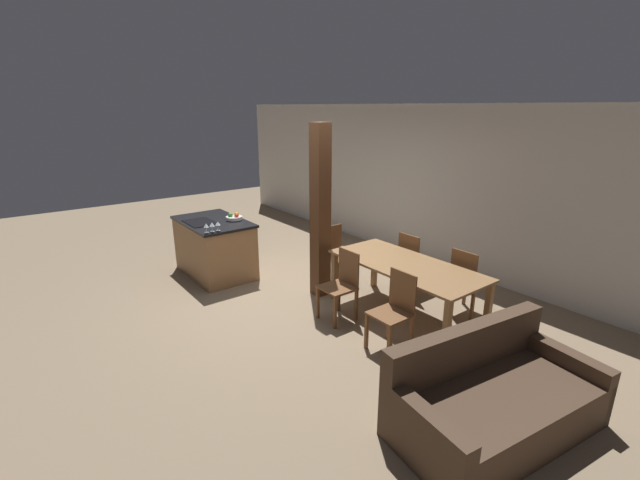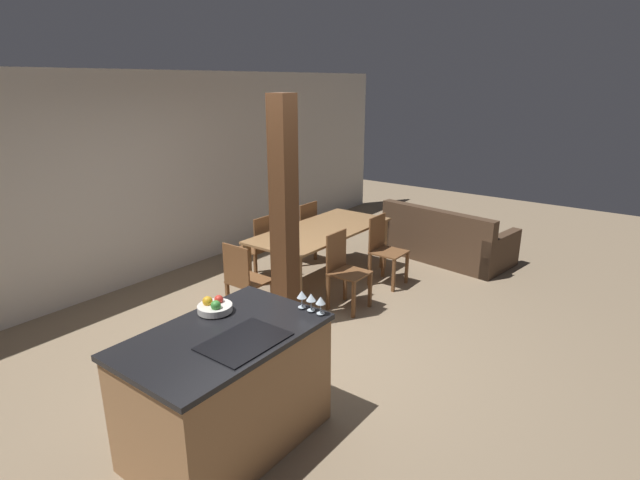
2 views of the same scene
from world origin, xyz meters
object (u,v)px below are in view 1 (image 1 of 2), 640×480
wine_glass_middle (212,225)px  dining_table (406,270)px  couch (493,401)px  fruit_bowl (234,217)px  dining_chair_near_right (394,310)px  dining_chair_head_end (336,254)px  kitchen_island (215,247)px  wine_glass_near (206,226)px  wine_glass_far (218,224)px  dining_chair_far_left (413,261)px  timber_post (320,213)px  dining_chair_far_right (467,281)px  dining_chair_near_left (342,284)px

wine_glass_middle → dining_table: 2.81m
couch → fruit_bowl: bearing=99.1°
dining_chair_near_right → dining_chair_head_end: size_ratio=1.00×
dining_chair_near_right → couch: (1.40, -0.27, -0.21)m
dining_chair_head_end → couch: dining_chair_head_end is taller
kitchen_island → wine_glass_near: (0.63, -0.37, 0.56)m
wine_glass_middle → dining_chair_near_right: bearing=18.7°
fruit_bowl → wine_glass_middle: size_ratio=1.90×
kitchen_island → couch: kitchen_island is taller
wine_glass_far → dining_chair_far_left: 2.91m
timber_post → wine_glass_far: bearing=-134.2°
dining_chair_far_right → timber_post: size_ratio=0.37×
kitchen_island → dining_chair_head_end: (1.51, 1.33, 0.02)m
couch → wine_glass_far: bearing=105.9°
wine_glass_far → dining_chair_near_right: bearing=17.0°
dining_chair_far_right → timber_post: timber_post is taller
dining_chair_head_end → kitchen_island: bearing=131.5°
dining_table → dining_chair_near_left: bearing=-123.9°
wine_glass_near → wine_glass_far: bearing=90.0°
kitchen_island → timber_post: 2.05m
kitchen_island → wine_glass_middle: 0.89m
dining_chair_far_right → fruit_bowl: bearing=28.5°
dining_chair_far_left → dining_chair_head_end: (-0.94, -0.69, 0.00)m
wine_glass_far → dining_chair_near_left: (1.81, 0.84, -0.54)m
wine_glass_middle → dining_chair_far_right: (2.73, 2.30, -0.54)m
wine_glass_near → dining_chair_head_end: 1.99m
wine_glass_near → timber_post: (1.05, 1.26, 0.21)m
wine_glass_near → dining_chair_near_left: wine_glass_near is taller
kitchen_island → dining_chair_far_right: (3.36, 2.02, 0.02)m
dining_chair_far_left → dining_chair_head_end: 1.16m
timber_post → wine_glass_near: bearing=-129.8°
fruit_bowl → wine_glass_middle: (0.44, -0.57, 0.07)m
dining_chair_near_left → dining_chair_head_end: size_ratio=1.00×
wine_glass_middle → dining_chair_head_end: (0.88, 1.61, -0.54)m
dining_table → timber_post: timber_post is taller
fruit_bowl → wine_glass_far: (0.44, -0.48, 0.07)m
kitchen_island → wine_glass_middle: (0.63, -0.28, 0.56)m
wine_glass_far → dining_chair_near_right: size_ratio=0.15×
wine_glass_near → couch: 4.27m
kitchen_island → dining_chair_near_right: (3.36, 0.65, 0.02)m
wine_glass_near → dining_table: size_ratio=0.07×
timber_post → wine_glass_middle: bearing=-131.9°
dining_chair_near_right → dining_chair_head_end: 1.98m
kitchen_island → dining_chair_near_left: (2.44, 0.65, 0.02)m
wine_glass_near → timber_post: bearing=50.2°
wine_glass_near → dining_chair_far_left: (1.81, 2.39, -0.54)m
wine_glass_near → dining_chair_far_right: size_ratio=0.15×
dining_table → wine_glass_middle: bearing=-144.7°
wine_glass_near → timber_post: timber_post is taller
wine_glass_middle → fruit_bowl: bearing=127.9°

